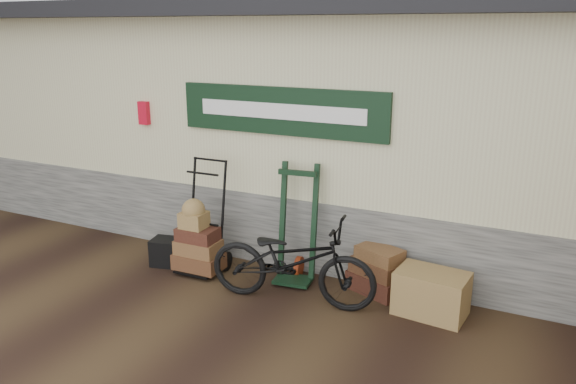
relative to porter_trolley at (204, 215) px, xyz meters
The scene contains 8 objects.
ground 1.42m from the porter_trolley, 25.44° to the right, with size 80.00×80.00×0.00m, color black.
station_building 2.64m from the porter_trolley, 63.12° to the left, with size 14.40×4.10×3.20m.
porter_trolley is the anchor object (origin of this frame).
green_barrow 1.16m from the porter_trolley, 10.52° to the left, with size 0.50×0.42×1.39m, color black, non-canonical shape.
suitcase_stack 2.15m from the porter_trolley, ahead, with size 0.61×0.39×0.54m, color #3B1913, non-canonical shape.
wicker_hamper 2.79m from the porter_trolley, ahead, with size 0.71×0.46×0.46m, color brown.
black_trunk 0.75m from the porter_trolley, 166.87° to the right, with size 0.34×0.29×0.34m, color black.
bicycle 1.39m from the porter_trolley, 13.83° to the right, with size 1.84×0.64×1.07m, color black.
Camera 1 is at (2.61, -4.79, 2.87)m, focal length 35.00 mm.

